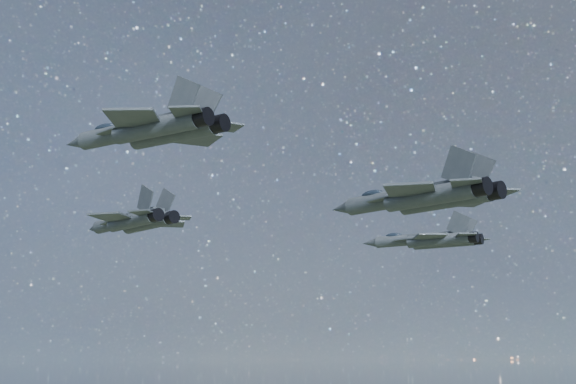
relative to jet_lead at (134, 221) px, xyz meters
The scene contains 4 objects.
jet_lead is the anchor object (origin of this frame).
jet_left 34.02m from the jet_lead, 47.83° to the left, with size 15.08×10.71×3.84m.
jet_right 24.48m from the jet_lead, 47.29° to the right, with size 16.04×11.30×4.06m.
jet_slot 29.73m from the jet_lead, ahead, with size 19.16×12.93×4.83m.
Camera 1 is at (35.43, -67.10, 128.59)m, focal length 50.00 mm.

